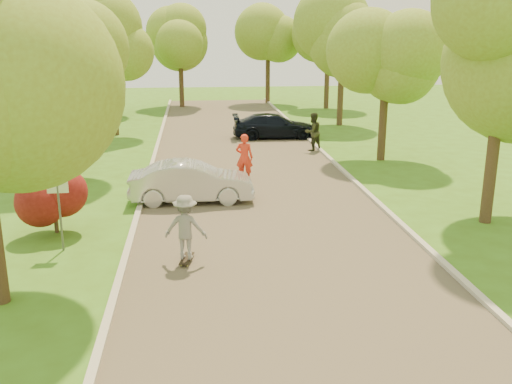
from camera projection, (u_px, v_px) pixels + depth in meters
name	position (u px, v px, depth m)	size (l,w,h in m)	color
ground	(300.00, 308.00, 12.32)	(100.00, 100.00, 0.00)	#3E6919
road	(258.00, 201.00, 19.96)	(8.00, 60.00, 0.01)	#4C4438
curb_left	(141.00, 203.00, 19.52)	(0.18, 60.00, 0.12)	#B2AD9E
curb_right	(370.00, 196.00, 20.38)	(0.18, 60.00, 0.12)	#B2AD9E
street_sign	(58.00, 195.00, 15.10)	(0.55, 0.06, 2.17)	#59595E
red_shrub	(53.00, 197.00, 16.61)	(1.70, 1.70, 1.95)	#382619
tree_l_midb	(70.00, 62.00, 21.81)	(4.30, 4.20, 6.62)	#382619
tree_l_far	(113.00, 36.00, 31.18)	(4.92, 4.80, 7.79)	#382619
tree_r_midb	(391.00, 51.00, 25.07)	(4.51, 4.40, 7.01)	#382619
tree_r_far	(347.00, 29.00, 34.43)	(5.33, 5.20, 8.34)	#382619
tree_bg_a	(93.00, 37.00, 38.61)	(5.12, 5.00, 7.72)	#382619
tree_bg_b	(331.00, 34.00, 42.27)	(5.12, 5.00, 7.95)	#382619
tree_bg_c	(183.00, 41.00, 43.15)	(4.92, 4.80, 7.33)	#382619
tree_bg_d	(271.00, 36.00, 45.73)	(5.12, 5.00, 7.72)	#382619
silver_sedan	(192.00, 182.00, 19.77)	(1.49, 4.28, 1.41)	#B7B7BC
dark_sedan	(275.00, 126.00, 31.54)	(1.88, 4.64, 1.35)	black
longboard	(187.00, 259.00, 14.71)	(0.41, 0.90, 0.10)	black
skateboarder	(186.00, 227.00, 14.48)	(1.09, 0.63, 1.69)	gray
person_striped	(244.00, 157.00, 22.49)	(0.69, 0.45, 1.88)	red
person_olive	(313.00, 132.00, 28.12)	(0.92, 0.71, 1.88)	#2A2E1C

